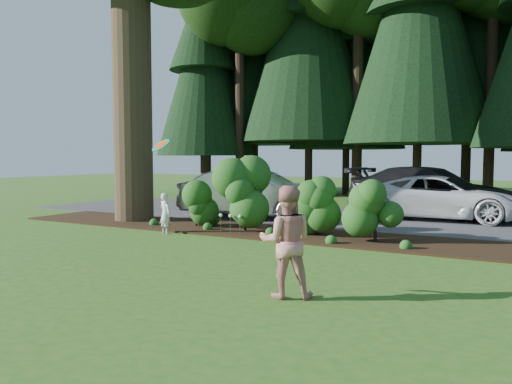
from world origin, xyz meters
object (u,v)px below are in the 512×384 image
Objects in this scene: car_silver_wagon at (255,194)px; car_white_suv at (441,198)px; child at (165,213)px; adult at (286,242)px; frisbee at (161,145)px; car_dark_suv at (431,191)px.

car_silver_wagon reaches higher than car_white_suv.
adult reaches higher than child.
frisbee reaches higher than adult.
child is at bearing 135.57° from car_white_suv.
car_dark_suv is at bearing 51.90° from frisbee.
car_white_suv is 0.88× the size of car_dark_suv.
child is at bearing -38.77° from frisbee.
car_white_suv is at bearing -70.65° from car_silver_wagon.
car_white_suv is at bearing -118.97° from adult.
child is 1.81× the size of frisbee.
car_dark_suv is at bearing 21.86° from car_white_suv.
frisbee is at bearing 157.23° from car_silver_wagon.
child is at bearing 153.32° from car_dark_suv.
car_silver_wagon is 6.34m from car_dark_suv.
car_silver_wagon is 3.95m from child.
car_dark_suv is at bearing -116.09° from adult.
frisbee is (-0.37, 0.30, 1.85)m from child.
car_dark_suv is 5.30× the size of child.
frisbee is at bearing -61.90° from adult.
car_white_suv is 3.12× the size of adult.
child is (-6.09, -6.65, -0.19)m from car_white_suv.
frisbee is at bearing 150.51° from car_dark_suv.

